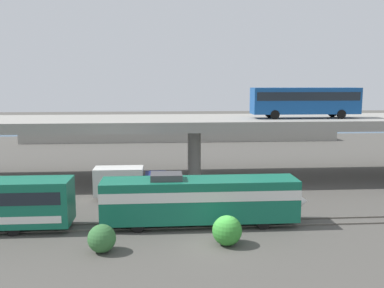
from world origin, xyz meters
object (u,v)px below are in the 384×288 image
(train_locomotive, at_px, (209,198))
(parked_car_4, at_px, (259,126))
(parked_car_0, at_px, (145,125))
(transit_bus_on_overpass, at_px, (305,100))
(parked_car_5, at_px, (226,124))
(parked_car_3, at_px, (184,127))
(parked_car_1, at_px, (111,126))
(parked_car_2, at_px, (141,127))
(parked_car_6, at_px, (264,123))
(service_truck_west, at_px, (128,182))

(train_locomotive, height_order, parked_car_4, train_locomotive)
(train_locomotive, relative_size, parked_car_0, 3.81)
(transit_bus_on_overpass, bearing_deg, parked_car_5, -85.67)
(transit_bus_on_overpass, relative_size, parked_car_3, 2.91)
(transit_bus_on_overpass, xyz_separation_m, parked_car_5, (-2.87, 37.90, -6.60))
(parked_car_0, bearing_deg, parked_car_1, 21.08)
(parked_car_3, bearing_deg, transit_bus_on_overpass, -71.38)
(parked_car_4, height_order, parked_car_5, same)
(train_locomotive, height_order, parked_car_0, train_locomotive)
(transit_bus_on_overpass, bearing_deg, parked_car_2, -59.73)
(parked_car_1, bearing_deg, train_locomotive, 104.76)
(parked_car_5, bearing_deg, parked_car_6, -170.74)
(parked_car_2, xyz_separation_m, parked_car_4, (22.71, -0.18, 0.00))
(parked_car_2, xyz_separation_m, parked_car_6, (25.02, 5.23, 0.00))
(transit_bus_on_overpass, relative_size, parked_car_2, 2.96)
(parked_car_4, bearing_deg, parked_car_6, -113.12)
(parked_car_3, bearing_deg, parked_car_0, 150.48)
(parked_car_3, bearing_deg, service_truck_west, -100.64)
(transit_bus_on_overpass, distance_m, parked_car_4, 34.57)
(transit_bus_on_overpass, bearing_deg, parked_car_3, -71.38)
(parked_car_2, bearing_deg, parked_car_0, 83.34)
(train_locomotive, xyz_separation_m, transit_bus_on_overpass, (12.40, 14.69, 6.91))
(parked_car_3, relative_size, parked_car_5, 0.92)
(parked_car_2, distance_m, parked_car_3, 8.27)
(train_locomotive, bearing_deg, parked_car_6, 71.93)
(parked_car_0, xyz_separation_m, parked_car_2, (-0.55, -4.73, -0.00))
(parked_car_2, relative_size, parked_car_5, 0.91)
(train_locomotive, distance_m, parked_car_3, 49.04)
(service_truck_west, relative_size, parked_car_3, 1.65)
(transit_bus_on_overpass, relative_size, parked_car_6, 2.77)
(parked_car_5, bearing_deg, train_locomotive, 79.73)
(parked_car_4, relative_size, parked_car_6, 1.08)
(parked_car_0, relative_size, parked_car_5, 0.95)
(parked_car_0, distance_m, parked_car_3, 8.86)
(parked_car_4, relative_size, parked_car_5, 1.05)
(parked_car_4, xyz_separation_m, parked_car_5, (-5.75, 4.09, -0.00))
(parked_car_3, bearing_deg, train_locomotive, -90.97)
(parked_car_4, bearing_deg, parked_car_0, -12.48)
(train_locomotive, height_order, parked_car_2, train_locomotive)
(train_locomotive, height_order, transit_bus_on_overpass, transit_bus_on_overpass)
(train_locomotive, height_order, parked_car_5, train_locomotive)
(parked_car_4, xyz_separation_m, parked_car_6, (2.31, 5.40, -0.00))
(parked_car_6, bearing_deg, transit_bus_on_overpass, 82.47)
(parked_car_3, bearing_deg, parked_car_4, -2.14)
(parked_car_1, distance_m, parked_car_2, 6.37)
(parked_car_1, relative_size, parked_car_3, 1.08)
(transit_bus_on_overpass, xyz_separation_m, parked_car_3, (-11.57, 34.35, -6.61))
(train_locomotive, xyz_separation_m, parked_car_5, (9.53, 52.58, 0.30))
(train_locomotive, distance_m, parked_car_0, 53.84)
(parked_car_0, height_order, parked_car_3, same)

